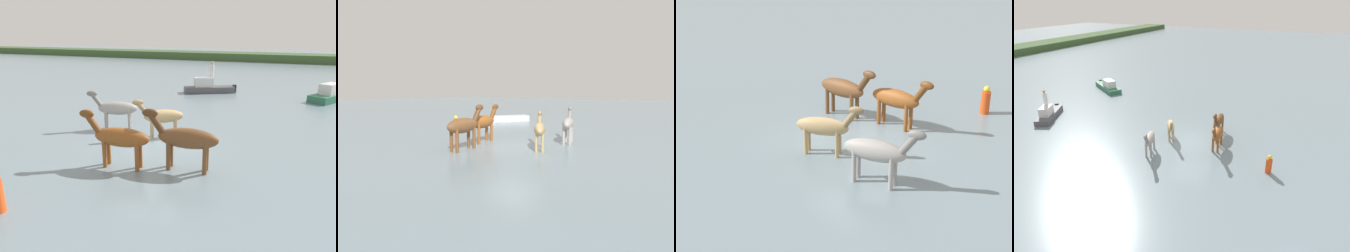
# 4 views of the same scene
# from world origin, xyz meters

# --- Properties ---
(ground_plane) EXTENTS (155.58, 155.58, 0.00)m
(ground_plane) POSITION_xyz_m (0.00, 0.00, 0.00)
(ground_plane) COLOR gray
(horse_lead) EXTENTS (2.56, 0.80, 1.98)m
(horse_lead) POSITION_xyz_m (-0.23, -2.07, 1.09)
(horse_lead) COLOR brown
(horse_lead) RESTS_ON ground_plane
(horse_dun_straggler) EXTENTS (2.66, 0.79, 2.06)m
(horse_dun_straggler) POSITION_xyz_m (1.92, -1.44, 1.14)
(horse_dun_straggler) COLOR brown
(horse_dun_straggler) RESTS_ON ground_plane
(horse_dark_mare) EXTENTS (2.11, 1.42, 1.74)m
(horse_dark_mare) POSITION_xyz_m (-0.14, 1.39, 0.96)
(horse_dark_mare) COLOR tan
(horse_dark_mare) RESTS_ON ground_plane
(horse_chestnut_trailing) EXTENTS (2.38, 1.17, 1.87)m
(horse_chestnut_trailing) POSITION_xyz_m (-2.64, 1.66, 1.03)
(horse_chestnut_trailing) COLOR #9E9993
(horse_chestnut_trailing) RESTS_ON ground_plane
(boat_tender_starboard) EXTENTS (3.86, 2.76, 1.31)m
(boat_tender_starboard) POSITION_xyz_m (-0.97, 12.37, 0.30)
(boat_tender_starboard) COLOR #4C4C51
(boat_tender_starboard) RESTS_ON ground_plane
(boat_motor_center) EXTENTS (3.50, 4.54, 1.34)m
(boat_motor_center) POSITION_xyz_m (7.71, 12.98, 0.31)
(boat_motor_center) COLOR #2D6B4C
(boat_motor_center) RESTS_ON ground_plane
(person_boatman_standing) EXTENTS (0.32, 0.32, 1.19)m
(person_boatman_standing) POSITION_xyz_m (-0.80, 12.63, 1.71)
(person_boatman_standing) COLOR silver
(person_boatman_standing) RESTS_ON boat_tender_starboard
(buoy_channel_marker) EXTENTS (0.36, 0.36, 1.14)m
(buoy_channel_marker) POSITION_xyz_m (-1.74, -5.69, 0.51)
(buoy_channel_marker) COLOR #E54C19
(buoy_channel_marker) RESTS_ON ground_plane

